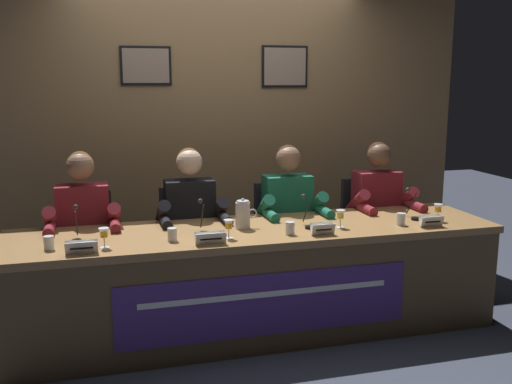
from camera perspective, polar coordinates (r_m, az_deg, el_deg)
name	(u,v)px	position (r m, az deg, el deg)	size (l,w,h in m)	color
ground_plane	(256,329)	(4.20, 0.00, -13.32)	(12.00, 12.00, 0.00)	#383D4C
wall_back_panelled	(217,129)	(5.12, -3.89, 6.20)	(4.54, 0.14, 2.60)	#937047
conference_table	(260,265)	(3.92, 0.42, -7.19)	(3.34, 0.82, 0.74)	olive
chair_far_left	(86,256)	(4.47, -16.39, -6.10)	(0.44, 0.44, 0.92)	black
panelist_far_left	(83,226)	(4.21, -16.64, -3.27)	(0.51, 0.48, 1.24)	black
nameplate_far_left	(82,247)	(3.51, -16.81, -5.25)	(0.18, 0.06, 0.08)	white
juice_glass_far_left	(104,234)	(3.59, -14.75, -4.04)	(0.06, 0.06, 0.12)	white
water_cup_far_left	(49,244)	(3.66, -19.73, -4.83)	(0.06, 0.06, 0.08)	silver
microphone_far_left	(76,229)	(3.79, -17.27, -3.54)	(0.06, 0.17, 0.22)	black
chair_center_left	(188,249)	(4.51, -6.67, -5.55)	(0.44, 0.44, 0.92)	black
panelist_center_left	(192,220)	(4.25, -6.35, -2.72)	(0.51, 0.48, 1.24)	black
nameplate_center_left	(211,238)	(3.56, -4.50, -4.58)	(0.19, 0.06, 0.08)	white
juice_glass_center_left	(229,226)	(3.67, -2.71, -3.32)	(0.06, 0.06, 0.12)	white
water_cup_center_left	(172,235)	(3.66, -8.24, -4.25)	(0.06, 0.06, 0.08)	silver
microphone_center_left	(203,222)	(3.82, -5.27, -2.99)	(0.06, 0.17, 0.22)	black
chair_center_right	(282,241)	(4.68, 2.59, -4.89)	(0.44, 0.44, 0.92)	black
panelist_center_right	(290,213)	(4.43, 3.42, -2.12)	(0.51, 0.48, 1.24)	black
nameplate_center_right	(323,229)	(3.79, 6.59, -3.65)	(0.16, 0.06, 0.08)	white
juice_glass_center_right	(340,215)	(3.98, 8.32, -2.30)	(0.06, 0.06, 0.12)	white
water_cup_center_right	(290,229)	(3.78, 3.37, -3.66)	(0.06, 0.06, 0.08)	silver
microphone_center_right	(307,217)	(3.97, 5.08, -2.44)	(0.06, 0.17, 0.22)	black
chair_far_right	(368,235)	(4.96, 11.01, -4.17)	(0.44, 0.44, 0.92)	black
panelist_far_right	(381,208)	(4.72, 12.20, -1.52)	(0.51, 0.48, 1.24)	black
nameplate_far_right	(431,221)	(4.15, 16.89, -2.77)	(0.17, 0.06, 0.08)	white
juice_glass_far_right	(438,209)	(4.32, 17.50, -1.64)	(0.06, 0.06, 0.12)	white
water_cup_far_right	(401,220)	(4.14, 14.08, -2.68)	(0.06, 0.06, 0.08)	silver
microphone_far_right	(413,209)	(4.35, 15.19, -1.60)	(0.06, 0.17, 0.22)	black
water_pitcher_central	(243,215)	(3.92, -1.29, -2.25)	(0.15, 0.10, 0.21)	silver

